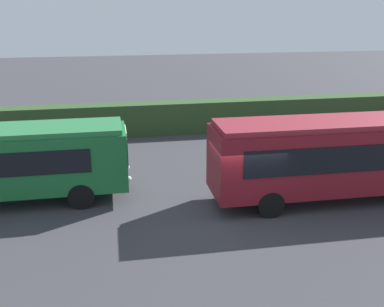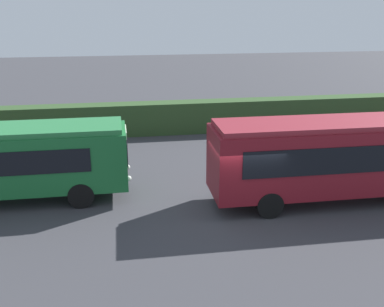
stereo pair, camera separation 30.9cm
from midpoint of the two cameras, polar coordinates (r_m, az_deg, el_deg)
ground_plane at (r=17.50m, az=5.99°, el=-7.12°), size 110.34×110.34×0.00m
bus_green at (r=18.98m, az=-23.22°, el=-0.81°), size 9.69×2.53×3.01m
bus_maroon at (r=18.61m, az=17.56°, el=-0.11°), size 10.26×2.56×3.27m
hedge_row at (r=27.68m, az=-0.53°, el=4.63°), size 67.17×1.27×1.88m
traffic_cone at (r=25.36m, az=-23.05°, el=0.35°), size 0.36×0.36×0.60m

